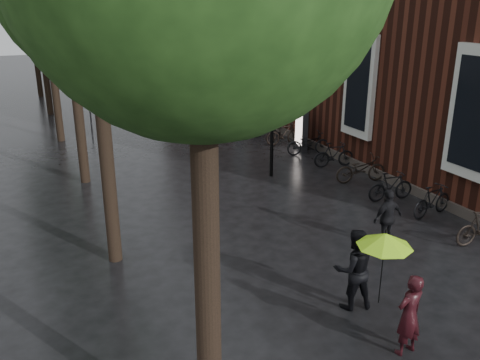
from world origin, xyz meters
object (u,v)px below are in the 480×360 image
person_black (353,269)px  parked_bicycles (291,137)px  pedestrian_walking (388,218)px  lamp_post (273,100)px  person_burgundy (409,315)px  ad_lightbox (301,129)px

person_black → parked_bicycles: size_ratio=0.09×
pedestrian_walking → lamp_post: (-0.11, 5.96, 1.94)m
person_burgundy → lamp_post: 9.90m
pedestrian_walking → parked_bicycles: pedestrian_walking is taller
lamp_post → person_black: bearing=-106.5°
parked_bicycles → ad_lightbox: ad_lightbox is taller
person_black → pedestrian_walking: (2.44, 1.89, -0.10)m
pedestrian_walking → ad_lightbox: size_ratio=0.89×
pedestrian_walking → parked_bicycles: size_ratio=0.08×
ad_lightbox → lamp_post: lamp_post is taller
person_burgundy → lamp_post: (2.32, 9.43, 1.92)m
parked_bicycles → ad_lightbox: bearing=-48.0°
pedestrian_walking → person_burgundy: bearing=50.5°
ad_lightbox → lamp_post: size_ratio=0.38×
person_burgundy → ad_lightbox: ad_lightbox is taller
parked_bicycles → lamp_post: lamp_post is taller
parked_bicycles → ad_lightbox: 0.56m
person_black → parked_bicycles: (4.77, 10.69, -0.38)m
person_burgundy → pedestrian_walking: bearing=-131.8°
person_black → pedestrian_walking: bearing=-129.1°
pedestrian_walking → lamp_post: size_ratio=0.34×
lamp_post → pedestrian_walking: bearing=-88.9°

